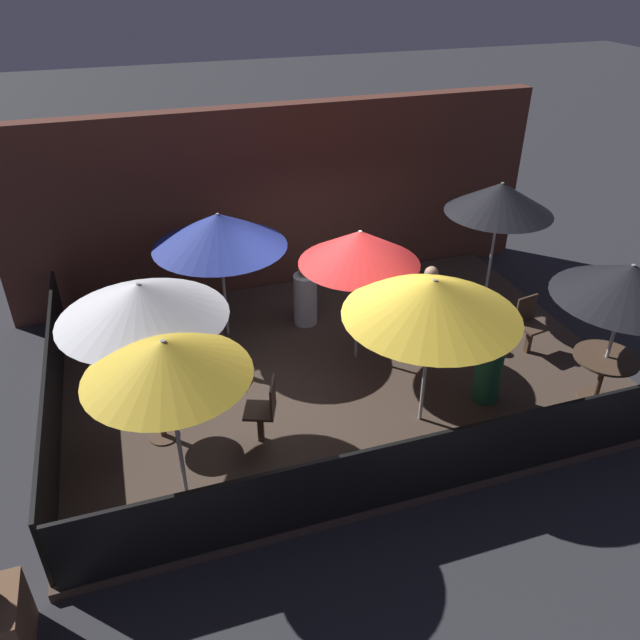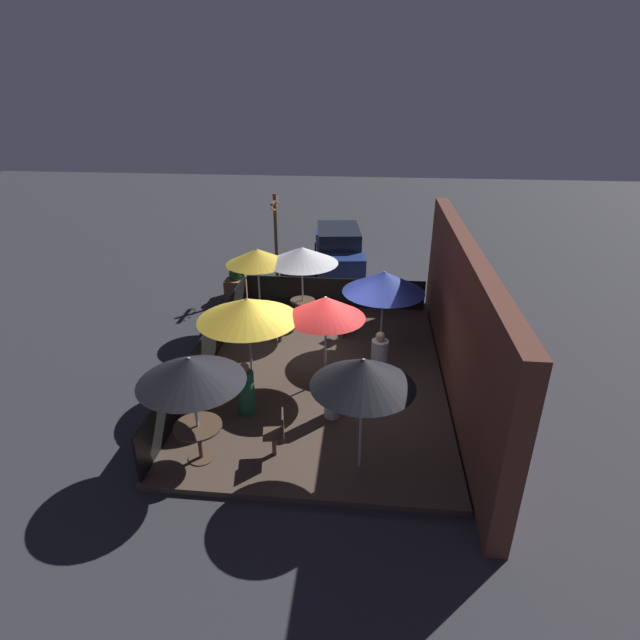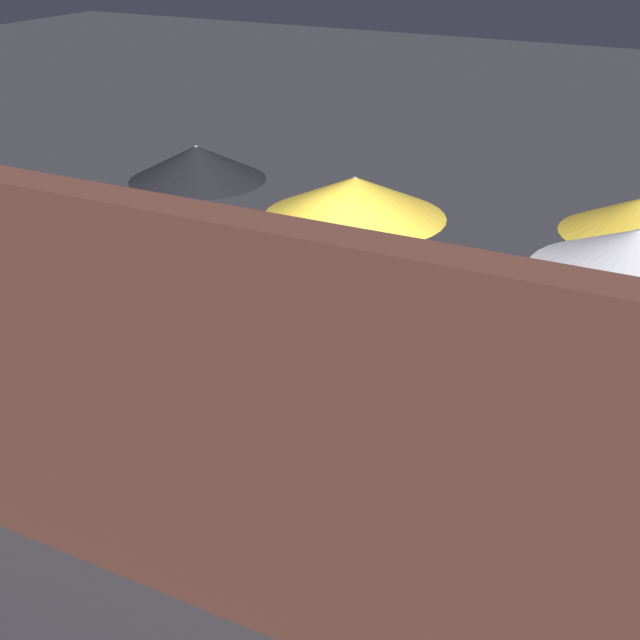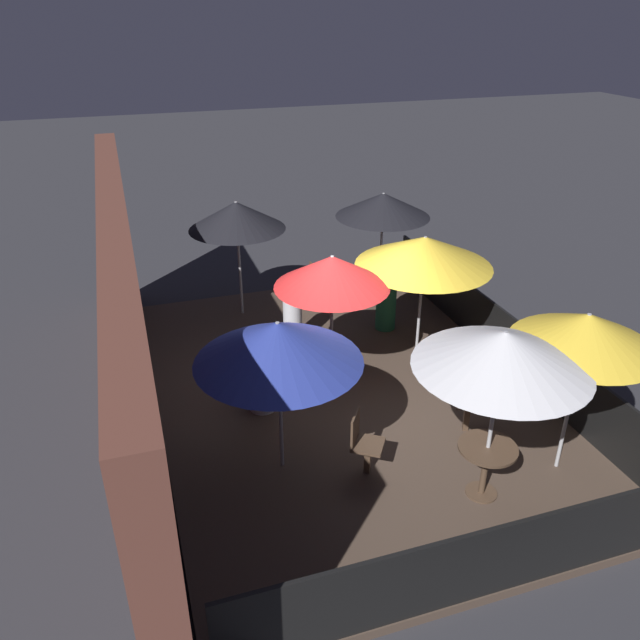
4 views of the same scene
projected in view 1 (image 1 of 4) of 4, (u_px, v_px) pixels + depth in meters
ground_plane at (336, 371)px, 9.92m from camera, size 60.00×60.00×0.00m
patio_deck at (336, 368)px, 9.89m from camera, size 8.34×5.84×0.12m
building_wall at (281, 200)px, 11.57m from camera, size 9.94×0.36×3.47m
fence_front at (419, 468)px, 7.28m from camera, size 8.14×0.05×0.95m
fence_side_left at (53, 391)px, 8.52m from camera, size 0.05×5.64×0.95m
patio_umbrella_0 at (629, 282)px, 8.12m from camera, size 1.92×1.92×2.19m
patio_umbrella_1 at (141, 301)px, 7.34m from camera, size 2.05×2.05×2.35m
patio_umbrella_2 at (219, 230)px, 9.65m from camera, size 2.12×2.12×2.18m
patio_umbrella_3 at (166, 358)px, 6.39m from camera, size 1.79×1.79×2.30m
patio_umbrella_4 at (433, 298)px, 7.73m from camera, size 2.28×2.28×2.20m
patio_umbrella_5 at (360, 247)px, 9.05m from camera, size 1.80×1.80×2.19m
patio_umbrella_6 at (500, 198)px, 10.49m from camera, size 1.83×1.83×2.30m
dining_table_0 at (604, 366)px, 8.82m from camera, size 0.90×0.90×0.75m
dining_table_1 at (158, 403)px, 8.14m from camera, size 0.73×0.73×0.74m
patio_chair_0 at (264, 409)px, 8.11m from camera, size 0.52×0.52×0.96m
patio_chair_1 at (209, 345)px, 9.47m from camera, size 0.56×0.56×0.91m
patio_chair_2 at (529, 323)px, 9.96m from camera, size 0.46×0.46×0.94m
patron_0 at (489, 368)px, 8.87m from camera, size 0.49×0.49×1.21m
patron_1 at (428, 304)px, 10.33m from camera, size 0.35×0.35×1.27m
patron_2 at (305, 297)px, 10.70m from camera, size 0.51×0.51×1.15m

